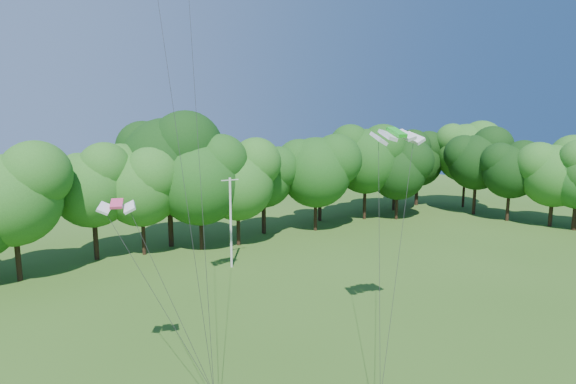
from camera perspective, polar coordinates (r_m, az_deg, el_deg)
utility_pole at (r=40.65m, az=-7.28°, el=-3.77°), size 1.64×0.20×8.20m
kite_green at (r=25.51m, az=13.63°, el=7.40°), size 3.06×1.85×0.57m
kite_pink at (r=21.92m, az=-20.93°, el=-1.39°), size 1.78×1.29×0.39m
tree_back_center at (r=48.02m, az=-15.03°, el=4.52°), size 10.64×10.64×15.48m
tree_back_east at (r=65.33m, az=9.80°, el=3.23°), size 7.47×7.47×10.87m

